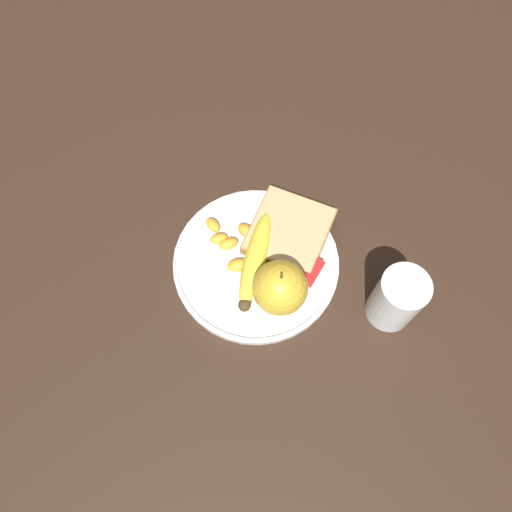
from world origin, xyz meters
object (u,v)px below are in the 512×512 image
at_px(plate, 256,263).
at_px(fork, 255,258).
at_px(bread_slice, 289,231).
at_px(jam_packet, 306,271).
at_px(banana, 256,262).
at_px(juice_glass, 396,300).
at_px(apple, 280,288).

xyz_separation_m(plate, fork, (-0.00, -0.00, 0.01)).
relative_size(bread_slice, fork, 0.77).
relative_size(fork, jam_packet, 3.83).
bearing_deg(banana, bread_slice, 167.54).
height_order(bread_slice, jam_packet, same).
xyz_separation_m(juice_glass, bread_slice, (-0.03, -0.18, -0.02)).
distance_m(apple, fork, 0.08).
height_order(banana, fork, banana).
relative_size(apple, jam_packet, 1.92).
relative_size(apple, banana, 0.56).
bearing_deg(banana, jam_packet, 111.49).
bearing_deg(jam_packet, juice_glass, 97.65).
relative_size(juice_glass, apple, 1.17).
distance_m(banana, fork, 0.02).
bearing_deg(fork, plate, -113.01).
bearing_deg(juice_glass, bread_slice, -98.27).
relative_size(juice_glass, bread_slice, 0.77).
height_order(plate, banana, banana).
bearing_deg(fork, juice_glass, -58.15).
height_order(banana, jam_packet, banana).
relative_size(juice_glass, jam_packet, 2.26).
bearing_deg(fork, banana, -122.34).
bearing_deg(banana, juice_glass, 102.71).
bearing_deg(plate, apple, 61.94).
bearing_deg(bread_slice, juice_glass, 81.73).
bearing_deg(fork, apple, -97.01).
bearing_deg(plate, banana, 29.96).
bearing_deg(plate, bread_slice, 163.31).
distance_m(banana, jam_packet, 0.07).
distance_m(apple, banana, 0.06).
xyz_separation_m(apple, banana, (-0.02, -0.05, -0.02)).
height_order(plate, jam_packet, jam_packet).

